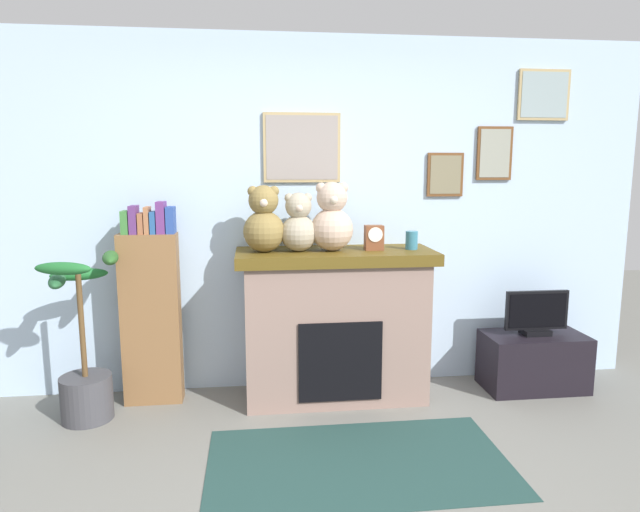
% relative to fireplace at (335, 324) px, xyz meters
% --- Properties ---
extents(back_wall, '(5.20, 0.15, 2.60)m').
position_rel_fireplace_xyz_m(back_wall, '(-0.19, 0.33, 0.76)').
color(back_wall, silver).
rests_on(back_wall, ground_plane).
extents(fireplace, '(1.39, 0.59, 1.08)m').
position_rel_fireplace_xyz_m(fireplace, '(0.00, 0.00, 0.00)').
color(fireplace, gray).
rests_on(fireplace, ground_plane).
extents(bookshelf, '(0.40, 0.16, 1.43)m').
position_rel_fireplace_xyz_m(bookshelf, '(-1.29, 0.07, 0.12)').
color(bookshelf, brown).
rests_on(bookshelf, ground_plane).
extents(potted_plant, '(0.50, 0.48, 1.12)m').
position_rel_fireplace_xyz_m(potted_plant, '(-1.69, -0.18, -0.17)').
color(potted_plant, '#3F3F44').
rests_on(potted_plant, ground_plane).
extents(tv_stand, '(0.75, 0.40, 0.42)m').
position_rel_fireplace_xyz_m(tv_stand, '(1.51, -0.03, -0.34)').
color(tv_stand, black).
rests_on(tv_stand, ground_plane).
extents(television, '(0.48, 0.14, 0.33)m').
position_rel_fireplace_xyz_m(television, '(1.51, -0.04, 0.03)').
color(television, black).
rests_on(television, tv_stand).
extents(area_rug, '(1.71, 0.96, 0.01)m').
position_rel_fireplace_xyz_m(area_rug, '(-0.00, -0.94, -0.54)').
color(area_rug, '#213F3B').
rests_on(area_rug, ground_plane).
extents(candle_jar, '(0.09, 0.09, 0.13)m').
position_rel_fireplace_xyz_m(candle_jar, '(0.55, -0.02, 0.60)').
color(candle_jar, teal).
rests_on(candle_jar, fireplace).
extents(mantel_clock, '(0.13, 0.10, 0.17)m').
position_rel_fireplace_xyz_m(mantel_clock, '(0.27, -0.02, 0.62)').
color(mantel_clock, brown).
rests_on(mantel_clock, fireplace).
extents(teddy_bear_tan, '(0.28, 0.28, 0.46)m').
position_rel_fireplace_xyz_m(teddy_bear_tan, '(-0.50, -0.02, 0.74)').
color(teddy_bear_tan, olive).
rests_on(teddy_bear_tan, fireplace).
extents(teddy_bear_brown, '(0.25, 0.25, 0.41)m').
position_rel_fireplace_xyz_m(teddy_bear_brown, '(-0.26, -0.02, 0.72)').
color(teddy_bear_brown, tan).
rests_on(teddy_bear_brown, fireplace).
extents(teddy_bear_cream, '(0.30, 0.30, 0.48)m').
position_rel_fireplace_xyz_m(teddy_bear_cream, '(-0.03, -0.02, 0.75)').
color(teddy_bear_cream, '#C5AA94').
rests_on(teddy_bear_cream, fireplace).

